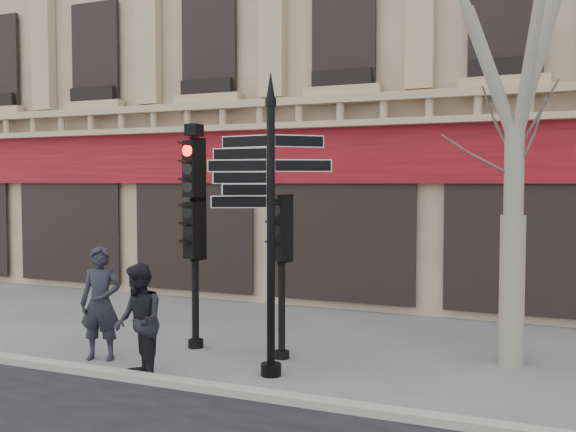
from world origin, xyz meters
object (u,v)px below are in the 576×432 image
at_px(traffic_signal_secondary, 282,247).
at_px(pedestrian_b, 139,322).
at_px(fingerpost, 271,173).
at_px(traffic_signal_main, 195,207).
at_px(pedestrian_a, 101,303).

xyz_separation_m(traffic_signal_secondary, pedestrian_b, (-1.53, -1.89, -1.01)).
bearing_deg(traffic_signal_secondary, fingerpost, -67.42).
bearing_deg(pedestrian_b, fingerpost, 69.86).
xyz_separation_m(fingerpost, traffic_signal_main, (-1.94, 1.00, -0.59)).
bearing_deg(traffic_signal_secondary, pedestrian_a, -147.01).
bearing_deg(traffic_signal_main, pedestrian_a, -123.41).
xyz_separation_m(traffic_signal_main, pedestrian_b, (0.18, -1.95, -1.65)).
relative_size(traffic_signal_main, traffic_signal_secondary, 1.48).
height_order(traffic_signal_main, pedestrian_b, traffic_signal_main).
xyz_separation_m(pedestrian_a, pedestrian_b, (1.24, -0.66, -0.07)).
relative_size(pedestrian_a, pedestrian_b, 1.08).
xyz_separation_m(traffic_signal_secondary, pedestrian_a, (-2.77, -1.23, -0.94)).
distance_m(traffic_signal_secondary, pedestrian_b, 2.64).
relative_size(fingerpost, traffic_signal_main, 1.16).
height_order(fingerpost, traffic_signal_main, fingerpost).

